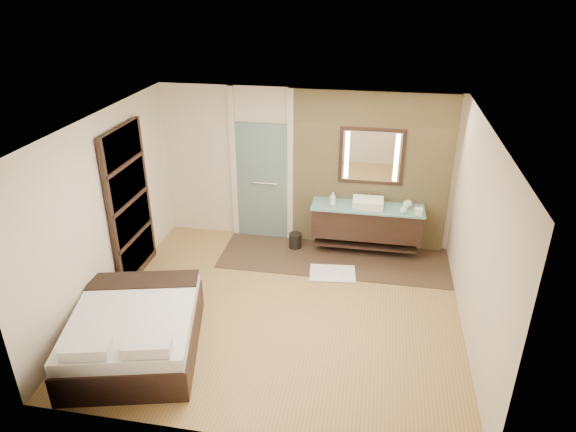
% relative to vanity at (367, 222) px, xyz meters
% --- Properties ---
extents(floor, '(5.00, 5.00, 0.00)m').
position_rel_vanity_xyz_m(floor, '(-1.10, -1.92, -0.58)').
color(floor, olive).
rests_on(floor, ground).
extents(tile_strip, '(3.80, 1.30, 0.01)m').
position_rel_vanity_xyz_m(tile_strip, '(-0.50, -0.32, -0.57)').
color(tile_strip, '#3B2E20').
rests_on(tile_strip, floor).
extents(stone_wall, '(2.60, 0.08, 2.70)m').
position_rel_vanity_xyz_m(stone_wall, '(0.00, 0.29, 0.77)').
color(stone_wall, tan).
rests_on(stone_wall, floor).
extents(vanity, '(1.85, 0.55, 0.88)m').
position_rel_vanity_xyz_m(vanity, '(0.00, 0.00, 0.00)').
color(vanity, black).
rests_on(vanity, stone_wall).
extents(mirror_unit, '(1.06, 0.04, 0.96)m').
position_rel_vanity_xyz_m(mirror_unit, '(0.00, 0.24, 1.07)').
color(mirror_unit, black).
rests_on(mirror_unit, stone_wall).
extents(frosted_door, '(1.10, 0.12, 2.70)m').
position_rel_vanity_xyz_m(frosted_door, '(-1.85, 0.28, 0.56)').
color(frosted_door, '#9CC5BF').
rests_on(frosted_door, floor).
extents(shoji_partition, '(0.06, 1.20, 2.40)m').
position_rel_vanity_xyz_m(shoji_partition, '(-3.53, -1.32, 0.63)').
color(shoji_partition, black).
rests_on(shoji_partition, floor).
extents(bed, '(1.92, 2.20, 0.73)m').
position_rel_vanity_xyz_m(bed, '(-2.74, -3.08, -0.28)').
color(bed, black).
rests_on(bed, floor).
extents(bath_mat, '(0.77, 0.57, 0.02)m').
position_rel_vanity_xyz_m(bath_mat, '(-0.47, -0.83, -0.56)').
color(bath_mat, white).
rests_on(bath_mat, floor).
extents(waste_bin, '(0.28, 0.28, 0.27)m').
position_rel_vanity_xyz_m(waste_bin, '(-1.20, -0.07, -0.44)').
color(waste_bin, black).
rests_on(waste_bin, floor).
extents(tissue_box, '(0.13, 0.13, 0.10)m').
position_rel_vanity_xyz_m(tissue_box, '(0.81, -0.18, 0.33)').
color(tissue_box, silver).
rests_on(tissue_box, vanity).
extents(soap_bottle_a, '(0.11, 0.11, 0.22)m').
position_rel_vanity_xyz_m(soap_bottle_a, '(-0.57, -0.06, 0.40)').
color(soap_bottle_a, white).
rests_on(soap_bottle_a, vanity).
extents(soap_bottle_b, '(0.10, 0.10, 0.17)m').
position_rel_vanity_xyz_m(soap_bottle_b, '(-0.59, 0.06, 0.37)').
color(soap_bottle_b, '#B2B2B2').
rests_on(soap_bottle_b, vanity).
extents(soap_bottle_c, '(0.12, 0.12, 0.14)m').
position_rel_vanity_xyz_m(soap_bottle_c, '(0.57, -0.15, 0.36)').
color(soap_bottle_c, '#C2F4EE').
rests_on(soap_bottle_c, vanity).
extents(cup, '(0.17, 0.17, 0.11)m').
position_rel_vanity_xyz_m(cup, '(0.64, 0.07, 0.34)').
color(cup, white).
rests_on(cup, vanity).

